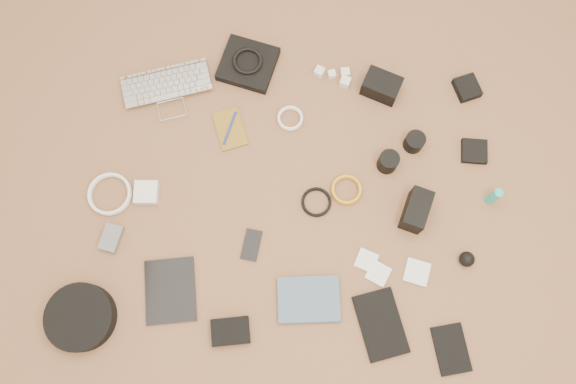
# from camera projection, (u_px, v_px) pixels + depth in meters

# --- Properties ---
(laptop) EXTENTS (0.37, 0.31, 0.03)m
(laptop) POSITION_uv_depth(u_px,v_px,m) (169.00, 96.00, 2.01)
(laptop) COLOR #B4B4B8
(laptop) RESTS_ON ground
(headphone_pouch) EXTENTS (0.23, 0.22, 0.03)m
(headphone_pouch) POSITION_uv_depth(u_px,v_px,m) (248.00, 64.00, 2.04)
(headphone_pouch) COLOR black
(headphone_pouch) RESTS_ON ground
(headphones) EXTENTS (0.13, 0.13, 0.01)m
(headphones) POSITION_uv_depth(u_px,v_px,m) (248.00, 61.00, 2.01)
(headphones) COLOR black
(headphones) RESTS_ON headphone_pouch
(charger_a) EXTENTS (0.03, 0.03, 0.02)m
(charger_a) POSITION_uv_depth(u_px,v_px,m) (332.00, 74.00, 2.03)
(charger_a) COLOR silver
(charger_a) RESTS_ON ground
(charger_b) EXTENTS (0.04, 0.04, 0.03)m
(charger_b) POSITION_uv_depth(u_px,v_px,m) (345.00, 73.00, 2.03)
(charger_b) COLOR silver
(charger_b) RESTS_ON ground
(charger_c) EXTENTS (0.04, 0.04, 0.03)m
(charger_c) POSITION_uv_depth(u_px,v_px,m) (345.00, 82.00, 2.02)
(charger_c) COLOR silver
(charger_c) RESTS_ON ground
(charger_d) EXTENTS (0.04, 0.04, 0.03)m
(charger_d) POSITION_uv_depth(u_px,v_px,m) (319.00, 72.00, 2.03)
(charger_d) COLOR silver
(charger_d) RESTS_ON ground
(dslr_camera) EXTENTS (0.15, 0.13, 0.07)m
(dslr_camera) POSITION_uv_depth(u_px,v_px,m) (381.00, 86.00, 1.99)
(dslr_camera) COLOR black
(dslr_camera) RESTS_ON ground
(lens_pouch) EXTENTS (0.11, 0.11, 0.03)m
(lens_pouch) POSITION_uv_depth(u_px,v_px,m) (467.00, 88.00, 2.01)
(lens_pouch) COLOR black
(lens_pouch) RESTS_ON ground
(notebook_olive) EXTENTS (0.14, 0.17, 0.01)m
(notebook_olive) POSITION_uv_depth(u_px,v_px,m) (230.00, 129.00, 1.99)
(notebook_olive) COLOR brown
(notebook_olive) RESTS_ON ground
(pen_blue) EXTENTS (0.04, 0.13, 0.01)m
(pen_blue) POSITION_uv_depth(u_px,v_px,m) (230.00, 128.00, 1.98)
(pen_blue) COLOR #1428A2
(pen_blue) RESTS_ON notebook_olive
(cable_white_a) EXTENTS (0.11, 0.11, 0.01)m
(cable_white_a) POSITION_uv_depth(u_px,v_px,m) (290.00, 119.00, 2.00)
(cable_white_a) COLOR white
(cable_white_a) RESTS_ON ground
(lens_a) EXTENTS (0.08, 0.08, 0.07)m
(lens_a) POSITION_uv_depth(u_px,v_px,m) (388.00, 162.00, 1.92)
(lens_a) COLOR black
(lens_a) RESTS_ON ground
(lens_b) EXTENTS (0.09, 0.09, 0.06)m
(lens_b) POSITION_uv_depth(u_px,v_px,m) (414.00, 142.00, 1.95)
(lens_b) COLOR black
(lens_b) RESTS_ON ground
(card_reader) EXTENTS (0.09, 0.09, 0.02)m
(card_reader) POSITION_uv_depth(u_px,v_px,m) (474.00, 151.00, 1.96)
(card_reader) COLOR black
(card_reader) RESTS_ON ground
(power_brick) EXTENTS (0.09, 0.09, 0.03)m
(power_brick) POSITION_uv_depth(u_px,v_px,m) (146.00, 193.00, 1.91)
(power_brick) COLOR silver
(power_brick) RESTS_ON ground
(cable_white_b) EXTENTS (0.18, 0.18, 0.01)m
(cable_white_b) POSITION_uv_depth(u_px,v_px,m) (110.00, 194.00, 1.92)
(cable_white_b) COLOR white
(cable_white_b) RESTS_ON ground
(cable_black) EXTENTS (0.13, 0.13, 0.01)m
(cable_black) POSITION_uv_depth(u_px,v_px,m) (316.00, 202.00, 1.92)
(cable_black) COLOR black
(cable_black) RESTS_ON ground
(cable_yellow) EXTENTS (0.13, 0.13, 0.01)m
(cable_yellow) POSITION_uv_depth(u_px,v_px,m) (346.00, 190.00, 1.93)
(cable_yellow) COLOR #C98D17
(cable_yellow) RESTS_ON ground
(flash) EXTENTS (0.10, 0.15, 0.10)m
(flash) POSITION_uv_depth(u_px,v_px,m) (416.00, 210.00, 1.86)
(flash) COLOR black
(flash) RESTS_ON ground
(lens_cleaner) EXTENTS (0.04, 0.04, 0.10)m
(lens_cleaner) POSITION_uv_depth(u_px,v_px,m) (494.00, 196.00, 1.87)
(lens_cleaner) COLOR #1BB0A8
(lens_cleaner) RESTS_ON ground
(battery_charger) EXTENTS (0.07, 0.10, 0.03)m
(battery_charger) POSITION_uv_depth(u_px,v_px,m) (111.00, 238.00, 1.88)
(battery_charger) COLOR #5E5D62
(battery_charger) RESTS_ON ground
(tablet) EXTENTS (0.20, 0.24, 0.01)m
(tablet) POSITION_uv_depth(u_px,v_px,m) (170.00, 291.00, 1.84)
(tablet) COLOR black
(tablet) RESTS_ON ground
(phone) EXTENTS (0.07, 0.11, 0.01)m
(phone) POSITION_uv_depth(u_px,v_px,m) (251.00, 245.00, 1.88)
(phone) COLOR black
(phone) RESTS_ON ground
(filter_case_left) EXTENTS (0.08, 0.08, 0.01)m
(filter_case_left) POSITION_uv_depth(u_px,v_px,m) (366.00, 260.00, 1.87)
(filter_case_left) COLOR silver
(filter_case_left) RESTS_ON ground
(filter_case_mid) EXTENTS (0.09, 0.09, 0.01)m
(filter_case_mid) POSITION_uv_depth(u_px,v_px,m) (378.00, 273.00, 1.86)
(filter_case_mid) COLOR silver
(filter_case_mid) RESTS_ON ground
(filter_case_right) EXTENTS (0.09, 0.09, 0.01)m
(filter_case_right) POSITION_uv_depth(u_px,v_px,m) (417.00, 272.00, 1.86)
(filter_case_right) COLOR silver
(filter_case_right) RESTS_ON ground
(air_blower) EXTENTS (0.06, 0.06, 0.05)m
(air_blower) POSITION_uv_depth(u_px,v_px,m) (467.00, 259.00, 1.85)
(air_blower) COLOR black
(air_blower) RESTS_ON ground
(headphone_case) EXTENTS (0.24, 0.24, 0.06)m
(headphone_case) POSITION_uv_depth(u_px,v_px,m) (81.00, 317.00, 1.79)
(headphone_case) COLOR black
(headphone_case) RESTS_ON ground
(drive_case) EXTENTS (0.14, 0.11, 0.03)m
(drive_case) POSITION_uv_depth(u_px,v_px,m) (231.00, 331.00, 1.80)
(drive_case) COLOR black
(drive_case) RESTS_ON ground
(paperback) EXTENTS (0.22, 0.17, 0.02)m
(paperback) POSITION_uv_depth(u_px,v_px,m) (310.00, 323.00, 1.81)
(paperback) COLOR #435A72
(paperback) RESTS_ON ground
(notebook_black_a) EXTENTS (0.20, 0.25, 0.02)m
(notebook_black_a) POSITION_uv_depth(u_px,v_px,m) (381.00, 324.00, 1.81)
(notebook_black_a) COLOR black
(notebook_black_a) RESTS_ON ground
(notebook_black_b) EXTENTS (0.14, 0.17, 0.01)m
(notebook_black_b) POSITION_uv_depth(u_px,v_px,m) (451.00, 349.00, 1.79)
(notebook_black_b) COLOR black
(notebook_black_b) RESTS_ON ground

